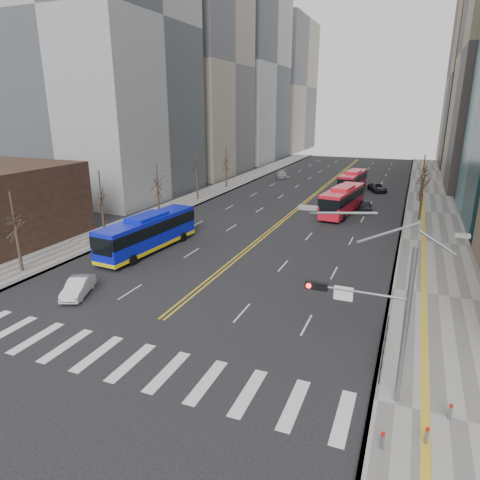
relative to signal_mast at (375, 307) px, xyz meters
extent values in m
plane|color=black|center=(-13.77, -2.00, -4.86)|extent=(220.00, 220.00, 0.00)
cube|color=slate|center=(3.73, 43.00, -4.78)|extent=(7.00, 130.00, 0.15)
cube|color=slate|center=(-30.27, 43.00, -4.78)|extent=(5.00, 130.00, 0.15)
cube|color=silver|center=(-22.04, -2.00, -4.85)|extent=(0.70, 4.00, 0.01)
cube|color=silver|center=(-19.67, -2.00, -4.85)|extent=(0.70, 4.00, 0.01)
cube|color=silver|center=(-17.31, -2.00, -4.85)|extent=(0.70, 4.00, 0.01)
cube|color=silver|center=(-14.95, -2.00, -4.85)|extent=(0.70, 4.00, 0.01)
cube|color=silver|center=(-12.58, -2.00, -4.85)|extent=(0.70, 4.00, 0.01)
cube|color=silver|center=(-10.22, -2.00, -4.85)|extent=(0.70, 4.00, 0.01)
cube|color=silver|center=(-7.86, -2.00, -4.85)|extent=(0.70, 4.00, 0.01)
cube|color=silver|center=(-5.49, -2.00, -4.85)|extent=(0.70, 4.00, 0.01)
cube|color=silver|center=(-3.13, -2.00, -4.85)|extent=(0.70, 4.00, 0.01)
cube|color=silver|center=(-0.77, -2.00, -4.85)|extent=(0.70, 4.00, 0.01)
cube|color=gold|center=(-13.97, 53.00, -4.85)|extent=(0.15, 100.00, 0.01)
cube|color=gold|center=(-13.57, 53.00, -4.85)|extent=(0.15, 100.00, 0.01)
cube|color=#969598|center=(-44.77, 38.00, 21.14)|extent=(22.00, 24.00, 52.00)
cube|color=gray|center=(-44.77, 64.00, 17.14)|extent=(22.00, 22.00, 44.00)
cube|color=#969598|center=(-43.77, 91.00, 19.14)|extent=(20.00, 26.00, 48.00)
cube|color=gray|center=(-42.77, 123.00, 15.14)|extent=(18.00, 30.00, 40.00)
cylinder|color=slate|center=(1.43, 0.00, -0.86)|extent=(0.24, 0.24, 8.00)
cylinder|color=slate|center=(-0.82, 0.00, 0.64)|extent=(4.50, 0.12, 0.12)
cube|color=black|center=(-2.77, 0.00, 0.64)|extent=(1.10, 0.28, 0.38)
cylinder|color=#FF190C|center=(-3.12, -0.16, 0.64)|extent=(0.24, 0.08, 0.24)
cylinder|color=black|center=(-2.77, -0.16, 0.64)|extent=(0.24, 0.08, 0.24)
cylinder|color=black|center=(-2.42, -0.16, 0.64)|extent=(0.24, 0.08, 0.24)
cube|color=silver|center=(-1.47, 0.00, 0.44)|extent=(0.90, 0.06, 0.70)
cube|color=#999993|center=(-3.37, 0.00, 4.44)|extent=(0.90, 0.35, 0.18)
cube|color=black|center=(0.53, 4.00, -3.71)|extent=(0.04, 6.00, 0.04)
cylinder|color=black|center=(0.53, 1.00, -4.21)|extent=(0.06, 0.06, 1.00)
cylinder|color=black|center=(0.53, 2.50, -4.21)|extent=(0.06, 0.06, 1.00)
cylinder|color=black|center=(0.53, 4.00, -4.21)|extent=(0.06, 0.06, 1.00)
cylinder|color=black|center=(0.53, 5.50, -4.21)|extent=(0.06, 0.06, 1.00)
cylinder|color=black|center=(0.53, 7.00, -4.21)|extent=(0.06, 0.06, 1.00)
cylinder|color=slate|center=(1.03, -3.50, -4.36)|extent=(0.16, 0.16, 0.70)
cylinder|color=#B2140F|center=(1.03, -3.50, -3.98)|extent=(0.17, 0.17, 0.10)
cylinder|color=slate|center=(2.73, -2.50, -4.36)|extent=(0.16, 0.16, 0.70)
cylinder|color=#B2140F|center=(2.73, -2.50, -3.98)|extent=(0.17, 0.17, 0.10)
cylinder|color=slate|center=(3.73, -0.50, -4.36)|extent=(0.16, 0.16, 0.70)
cylinder|color=#B2140F|center=(3.73, -0.50, -3.98)|extent=(0.17, 0.17, 0.10)
cylinder|color=#2E221C|center=(-29.77, 6.00, -2.98)|extent=(0.28, 0.28, 3.75)
cylinder|color=#2E221C|center=(-29.77, 17.00, -2.91)|extent=(0.28, 0.28, 3.90)
cylinder|color=#2E221C|center=(-29.77, 28.00, -3.06)|extent=(0.28, 0.28, 3.60)
cylinder|color=#2E221C|center=(-29.77, 39.00, -2.86)|extent=(0.28, 0.28, 4.00)
cylinder|color=#2E221C|center=(-29.77, 50.00, -2.96)|extent=(0.28, 0.28, 3.80)
cylinder|color=#2E221C|center=(2.23, 38.00, -3.11)|extent=(0.28, 0.28, 3.50)
cylinder|color=#2E221C|center=(2.23, 50.00, -2.98)|extent=(0.28, 0.28, 3.75)
cube|color=#0D18C8|center=(-22.78, 15.15, -2.99)|extent=(3.62, 12.87, 3.04)
cube|color=black|center=(-22.78, 15.15, -2.41)|extent=(3.68, 12.89, 1.08)
cube|color=#0D18C8|center=(-22.78, 15.15, -1.37)|extent=(2.45, 4.59, 0.40)
cube|color=yellow|center=(-22.78, 15.15, -4.31)|extent=(3.68, 12.89, 0.35)
cylinder|color=black|center=(-24.41, 11.20, -4.36)|extent=(0.38, 1.02, 1.00)
cylinder|color=black|center=(-21.77, 11.00, -4.36)|extent=(0.38, 1.02, 1.00)
cylinder|color=black|center=(-23.78, 19.31, -4.36)|extent=(0.38, 1.02, 1.00)
cylinder|color=black|center=(-21.14, 19.10, -4.36)|extent=(0.38, 1.02, 1.00)
cube|color=red|center=(-7.44, 37.87, -2.95)|extent=(4.15, 12.13, 3.11)
cube|color=black|center=(-7.44, 37.87, -2.36)|extent=(4.21, 12.15, 1.11)
cube|color=red|center=(-7.44, 37.87, -1.30)|extent=(2.66, 4.39, 0.40)
cylinder|color=black|center=(-9.25, 34.26, -4.36)|extent=(0.42, 1.03, 1.00)
cylinder|color=black|center=(-6.57, 33.93, -4.36)|extent=(0.42, 1.03, 1.00)
cylinder|color=black|center=(-8.32, 41.81, -4.36)|extent=(0.42, 1.03, 1.00)
cylinder|color=black|center=(-5.64, 41.48, -4.36)|extent=(0.42, 1.03, 1.00)
cube|color=red|center=(-8.44, 54.58, -3.05)|extent=(3.34, 11.39, 2.92)
cube|color=black|center=(-8.44, 54.58, -2.48)|extent=(3.40, 11.42, 1.05)
cube|color=red|center=(-8.44, 54.58, -1.49)|extent=(2.32, 4.07, 0.40)
cylinder|color=black|center=(-9.96, 51.08, -4.36)|extent=(0.37, 1.02, 1.00)
cylinder|color=black|center=(-7.41, 50.90, -4.36)|extent=(0.37, 1.02, 1.00)
cylinder|color=black|center=(-9.46, 58.26, -4.36)|extent=(0.37, 1.02, 1.00)
cylinder|color=black|center=(-6.91, 58.08, -4.36)|extent=(0.37, 1.02, 1.00)
imported|color=silver|center=(-21.71, 4.00, -4.19)|extent=(2.80, 4.31, 1.34)
imported|color=black|center=(-4.73, 40.86, -4.12)|extent=(2.24, 4.51, 1.48)
imported|color=gray|center=(-23.94, 64.47, -4.15)|extent=(3.50, 5.25, 1.41)
imported|color=black|center=(-4.50, 56.40, -4.19)|extent=(3.91, 5.31, 1.34)
camera|label=1|loc=(1.00, -19.07, 8.90)|focal=32.00mm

